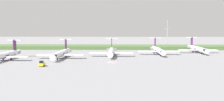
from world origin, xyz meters
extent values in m
plane|color=gray|center=(0.00, 30.00, 0.00)|extent=(500.00, 500.00, 0.00)
cube|color=#4C6B38|center=(0.00, 65.68, 1.18)|extent=(320.00, 20.00, 2.37)
cylinder|color=white|center=(-49.13, 4.63, 2.45)|extent=(2.70, 24.00, 2.70)
cone|color=white|center=(-49.13, 18.63, 2.45)|extent=(2.30, 4.00, 2.29)
cylinder|color=#591E66|center=(-49.13, 4.63, 2.30)|extent=(2.76, 3.60, 2.76)
cube|color=white|center=(-43.22, 3.63, 1.84)|extent=(11.00, 3.20, 0.36)
cube|color=#591E66|center=(-49.13, 15.63, 6.40)|extent=(0.36, 3.20, 5.20)
cube|color=white|center=(-49.13, 15.93, 8.80)|extent=(6.80, 1.80, 0.24)
cylinder|color=gray|center=(-51.38, 13.83, 2.65)|extent=(1.50, 3.40, 1.50)
cylinder|color=gray|center=(-46.88, 13.83, 2.65)|extent=(1.50, 3.40, 1.50)
cylinder|color=black|center=(-51.03, 7.03, 0.45)|extent=(0.35, 0.90, 0.90)
cylinder|color=black|center=(-47.23, 7.03, 0.45)|extent=(0.35, 0.90, 0.90)
cylinder|color=white|center=(-24.85, 12.50, 2.45)|extent=(2.70, 24.00, 2.70)
cone|color=white|center=(-24.85, -1.00, 2.45)|extent=(2.70, 3.00, 2.70)
cone|color=white|center=(-24.85, 26.50, 2.45)|extent=(2.30, 4.00, 2.29)
cube|color=black|center=(-24.85, 0.90, 2.92)|extent=(2.02, 1.80, 0.90)
cylinder|color=#591E66|center=(-24.85, 12.50, 2.30)|extent=(2.76, 3.60, 2.76)
cube|color=white|center=(-30.76, 11.50, 1.84)|extent=(11.00, 3.20, 0.36)
cube|color=white|center=(-18.95, 11.50, 1.84)|extent=(11.00, 3.20, 0.36)
cube|color=#591E66|center=(-24.85, 23.50, 6.40)|extent=(0.36, 3.20, 5.20)
cube|color=white|center=(-24.85, 23.80, 8.80)|extent=(6.80, 1.80, 0.24)
cylinder|color=gray|center=(-27.10, 21.70, 2.65)|extent=(1.50, 3.40, 1.50)
cylinder|color=gray|center=(-22.60, 21.70, 2.65)|extent=(1.50, 3.40, 1.50)
cylinder|color=gray|center=(-24.85, 5.06, 1.00)|extent=(0.20, 0.20, 0.65)
cylinder|color=black|center=(-24.85, 5.06, 0.45)|extent=(0.30, 0.90, 0.90)
cylinder|color=black|center=(-26.75, 14.90, 0.45)|extent=(0.35, 0.90, 0.90)
cylinder|color=black|center=(-22.95, 14.90, 0.45)|extent=(0.35, 0.90, 0.90)
cylinder|color=white|center=(-0.40, 21.30, 2.45)|extent=(2.70, 24.00, 2.70)
cone|color=white|center=(-0.40, 7.80, 2.45)|extent=(2.70, 3.00, 2.70)
cone|color=white|center=(-0.40, 35.30, 2.45)|extent=(2.29, 4.00, 2.29)
cube|color=black|center=(-0.40, 9.70, 2.92)|extent=(2.03, 1.80, 0.90)
cylinder|color=#591E66|center=(-0.40, 21.30, 2.30)|extent=(2.76, 3.60, 2.76)
cube|color=white|center=(-6.30, 20.30, 1.84)|extent=(11.00, 3.20, 0.36)
cube|color=white|center=(5.51, 20.30, 1.84)|extent=(11.00, 3.20, 0.36)
cube|color=#591E66|center=(-0.40, 32.30, 6.40)|extent=(0.36, 3.20, 5.20)
cube|color=white|center=(-0.40, 32.60, 8.80)|extent=(6.80, 1.80, 0.24)
cylinder|color=gray|center=(-2.65, 30.50, 2.65)|extent=(1.50, 3.40, 1.50)
cylinder|color=gray|center=(1.85, 30.50, 2.65)|extent=(1.50, 3.40, 1.50)
cylinder|color=gray|center=(-0.40, 13.86, 1.00)|extent=(0.20, 0.20, 0.65)
cylinder|color=black|center=(-0.40, 13.86, 0.45)|extent=(0.30, 0.90, 0.90)
cylinder|color=black|center=(-2.30, 23.70, 0.45)|extent=(0.35, 0.90, 0.90)
cylinder|color=black|center=(1.50, 23.70, 0.45)|extent=(0.35, 0.90, 0.90)
cylinder|color=white|center=(25.73, 29.89, 2.45)|extent=(2.70, 24.00, 2.70)
cone|color=white|center=(25.73, 16.39, 2.45)|extent=(2.70, 3.00, 2.70)
cone|color=white|center=(25.73, 43.89, 2.45)|extent=(2.30, 4.00, 2.29)
cube|color=black|center=(25.73, 18.29, 2.92)|extent=(2.02, 1.80, 0.90)
cylinder|color=#591E66|center=(25.73, 29.89, 2.30)|extent=(2.76, 3.60, 2.76)
cube|color=white|center=(19.82, 28.89, 1.84)|extent=(11.00, 3.20, 0.36)
cube|color=white|center=(31.63, 28.89, 1.84)|extent=(11.00, 3.20, 0.36)
cube|color=#591E66|center=(25.73, 40.89, 6.40)|extent=(0.36, 3.20, 5.20)
cube|color=white|center=(25.73, 41.19, 8.80)|extent=(6.80, 1.80, 0.24)
cylinder|color=gray|center=(23.48, 39.09, 2.65)|extent=(1.50, 3.40, 1.50)
cylinder|color=gray|center=(27.98, 39.09, 2.65)|extent=(1.50, 3.40, 1.50)
cylinder|color=gray|center=(25.73, 22.45, 1.00)|extent=(0.20, 0.20, 0.65)
cylinder|color=black|center=(25.73, 22.45, 0.45)|extent=(0.30, 0.90, 0.90)
cylinder|color=black|center=(23.83, 32.29, 0.45)|extent=(0.35, 0.90, 0.90)
cylinder|color=black|center=(27.63, 32.29, 0.45)|extent=(0.35, 0.90, 0.90)
cylinder|color=white|center=(50.81, 39.33, 2.45)|extent=(2.70, 24.00, 2.70)
cone|color=white|center=(50.81, 25.83, 2.45)|extent=(2.70, 3.00, 2.70)
cone|color=white|center=(50.81, 53.33, 2.45)|extent=(2.30, 4.00, 2.29)
cube|color=black|center=(50.81, 27.73, 2.92)|extent=(2.03, 1.80, 0.90)
cylinder|color=#591E66|center=(50.81, 39.33, 2.30)|extent=(2.76, 3.60, 2.76)
cube|color=white|center=(44.90, 38.33, 1.84)|extent=(11.00, 3.20, 0.36)
cube|color=white|center=(56.71, 38.33, 1.84)|extent=(11.00, 3.20, 0.36)
cube|color=#591E66|center=(50.81, 50.33, 6.40)|extent=(0.36, 3.20, 5.20)
cube|color=white|center=(50.81, 50.63, 8.80)|extent=(6.80, 1.80, 0.24)
cylinder|color=gray|center=(48.56, 48.53, 2.65)|extent=(1.50, 3.40, 1.50)
cylinder|color=gray|center=(53.06, 48.53, 2.65)|extent=(1.50, 3.40, 1.50)
cylinder|color=gray|center=(50.81, 31.89, 1.00)|extent=(0.20, 0.20, 0.65)
cylinder|color=black|center=(50.81, 31.89, 0.45)|extent=(0.30, 0.90, 0.90)
cylinder|color=black|center=(48.91, 41.73, 0.45)|extent=(0.35, 0.90, 0.90)
cylinder|color=black|center=(52.71, 41.73, 0.45)|extent=(0.35, 0.90, 0.90)
cylinder|color=#B2B2B7|center=(40.49, 76.10, 6.99)|extent=(0.50, 0.50, 13.98)
cylinder|color=#B2B2B7|center=(40.49, 76.10, 17.74)|extent=(0.28, 0.28, 7.53)
cube|color=#B2B2B7|center=(40.49, 76.10, 14.38)|extent=(4.40, 0.20, 0.20)
sphere|color=red|center=(40.49, 76.10, 21.76)|extent=(0.50, 0.50, 0.50)
cube|color=yellow|center=(-26.55, -11.26, 0.85)|extent=(1.70, 3.20, 1.10)
cube|color=black|center=(-26.55, -11.82, 1.85)|extent=(1.36, 1.10, 0.90)
cylinder|color=black|center=(-27.30, -12.22, 0.30)|extent=(0.22, 0.60, 0.60)
cylinder|color=black|center=(-25.80, -12.22, 0.30)|extent=(0.22, 0.60, 0.60)
cylinder|color=black|center=(-27.30, -10.30, 0.30)|extent=(0.22, 0.60, 0.60)
cylinder|color=black|center=(-25.80, -10.30, 0.30)|extent=(0.22, 0.60, 0.60)
cone|color=orange|center=(-3.44, 2.47, 0.28)|extent=(0.44, 0.44, 0.55)
cone|color=orange|center=(0.45, 1.91, 0.28)|extent=(0.44, 0.44, 0.55)
cone|color=orange|center=(2.64, 2.71, 0.28)|extent=(0.44, 0.44, 0.55)
camera|label=1|loc=(2.87, -99.82, 15.10)|focal=37.15mm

